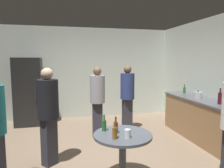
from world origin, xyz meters
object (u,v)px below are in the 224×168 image
at_px(beer_bottle_brown, 116,127).
at_px(person_in_gray_shirt, 97,96).
at_px(beer_bottle_green, 104,125).
at_px(person_in_navy_shirt, 127,93).
at_px(foreground_table, 123,141).
at_px(beer_bottle_on_counter, 184,90).
at_px(refrigerator, 29,91).
at_px(beer_bottle_amber, 115,132).
at_px(kettle, 198,95).
at_px(person_in_black_shirt, 48,109).
at_px(plastic_cup_white, 127,134).
at_px(wine_bottle_on_counter, 220,98).

bearing_deg(beer_bottle_brown, person_in_gray_shirt, 88.31).
distance_m(beer_bottle_green, person_in_gray_shirt, 1.78).
bearing_deg(person_in_navy_shirt, beer_bottle_brown, -25.78).
bearing_deg(foreground_table, beer_bottle_brown, 145.23).
relative_size(beer_bottle_on_counter, beer_bottle_brown, 1.00).
bearing_deg(person_in_gray_shirt, person_in_navy_shirt, 120.73).
height_order(foreground_table, beer_bottle_green, beer_bottle_green).
height_order(refrigerator, beer_bottle_amber, refrigerator).
xyz_separation_m(foreground_table, beer_bottle_brown, (-0.08, 0.06, 0.19)).
bearing_deg(person_in_navy_shirt, refrigerator, -118.63).
xyz_separation_m(kettle, person_in_gray_shirt, (-2.14, 0.62, -0.05)).
relative_size(person_in_navy_shirt, person_in_black_shirt, 1.00).
height_order(beer_bottle_amber, person_in_gray_shirt, person_in_gray_shirt).
height_order(beer_bottle_on_counter, plastic_cup_white, beer_bottle_on_counter).
distance_m(refrigerator, kettle, 4.26).
bearing_deg(kettle, beer_bottle_green, -153.92).
distance_m(foreground_table, beer_bottle_green, 0.35).
relative_size(beer_bottle_on_counter, person_in_gray_shirt, 0.15).
bearing_deg(refrigerator, person_in_black_shirt, -74.78).
xyz_separation_m(kettle, plastic_cup_white, (-2.09, -1.47, -0.18)).
xyz_separation_m(wine_bottle_on_counter, person_in_black_shirt, (-3.14, 0.14, -0.08)).
distance_m(beer_bottle_amber, beer_bottle_green, 0.34).
distance_m(beer_bottle_brown, person_in_navy_shirt, 2.27).
height_order(plastic_cup_white, person_in_navy_shirt, person_in_navy_shirt).
height_order(refrigerator, beer_bottle_on_counter, refrigerator).
relative_size(beer_bottle_on_counter, person_in_navy_shirt, 0.14).
relative_size(foreground_table, beer_bottle_brown, 3.48).
distance_m(beer_bottle_brown, person_in_gray_shirt, 1.90).
relative_size(foreground_table, beer_bottle_amber, 3.48).
height_order(refrigerator, beer_bottle_green, refrigerator).
distance_m(wine_bottle_on_counter, beer_bottle_brown, 2.30).
height_order(wine_bottle_on_counter, person_in_black_shirt, person_in_black_shirt).
relative_size(kettle, wine_bottle_on_counter, 0.79).
relative_size(foreground_table, person_in_black_shirt, 0.50).
relative_size(foreground_table, beer_bottle_green, 3.48).
relative_size(refrigerator, beer_bottle_on_counter, 7.83).
xyz_separation_m(beer_bottle_amber, person_in_navy_shirt, (0.89, 2.31, 0.12)).
height_order(beer_bottle_on_counter, person_in_black_shirt, person_in_black_shirt).
xyz_separation_m(kettle, person_in_black_shirt, (-3.13, -0.50, -0.03)).
bearing_deg(refrigerator, beer_bottle_on_counter, -17.77).
xyz_separation_m(wine_bottle_on_counter, person_in_gray_shirt, (-2.15, 1.26, -0.10)).
relative_size(kettle, person_in_navy_shirt, 0.15).
distance_m(foreground_table, person_in_black_shirt, 1.35).
height_order(beer_bottle_on_counter, beer_bottle_green, beer_bottle_on_counter).
relative_size(refrigerator, foreground_table, 2.25).
bearing_deg(beer_bottle_on_counter, beer_bottle_brown, -139.47).
relative_size(plastic_cup_white, person_in_navy_shirt, 0.07).
height_order(kettle, beer_bottle_green, kettle).
bearing_deg(beer_bottle_green, kettle, 26.08).
height_order(beer_bottle_on_counter, foreground_table, beer_bottle_on_counter).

